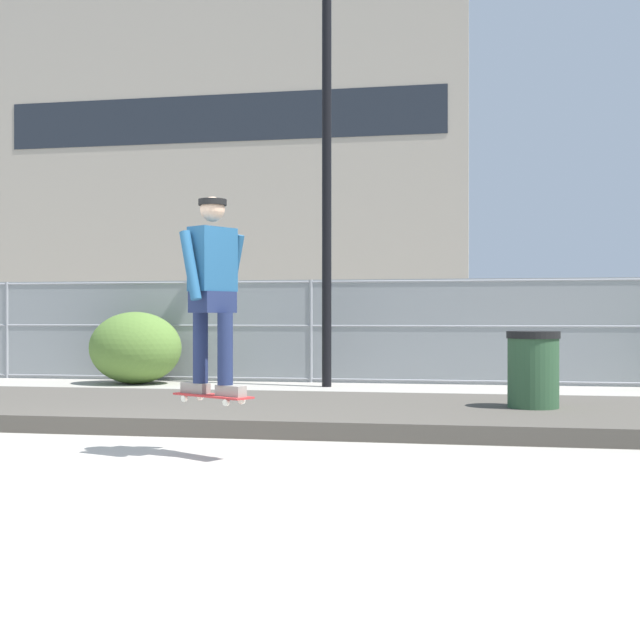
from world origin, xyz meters
The scene contains 11 objects.
ground_plane centered at (0.00, 0.00, 0.00)m, with size 120.00×120.00×0.00m, color #9E998E.
gravel_berm centered at (0.00, 3.29, 0.09)m, with size 15.33×3.25×0.18m, color #4C473F.
skateboard centered at (0.67, 0.60, 0.52)m, with size 0.79×0.58×0.07m.
skater centered at (0.67, 0.60, 1.48)m, with size 0.67×0.62×1.67m.
chain_fence centered at (0.00, 8.63, 0.93)m, with size 23.90×0.06×1.85m.
street_lamp centered at (0.44, 7.74, 4.36)m, with size 0.44×0.44×7.04m.
parked_car_near centered at (-2.71, 11.64, 0.84)m, with size 4.46×2.06×1.66m.
parked_car_mid centered at (3.34, 11.47, 0.84)m, with size 4.54×2.25×1.66m.
library_building centered at (-10.17, 44.08, 9.41)m, with size 25.86×14.83×18.82m.
shrub_left centered at (-2.98, 7.74, 0.63)m, with size 1.64×1.34×1.27m.
trash_bin centered at (3.51, 3.35, 0.52)m, with size 0.59×0.59×1.03m.
Camera 1 is at (2.81, -6.23, 1.20)m, focal length 47.18 mm.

